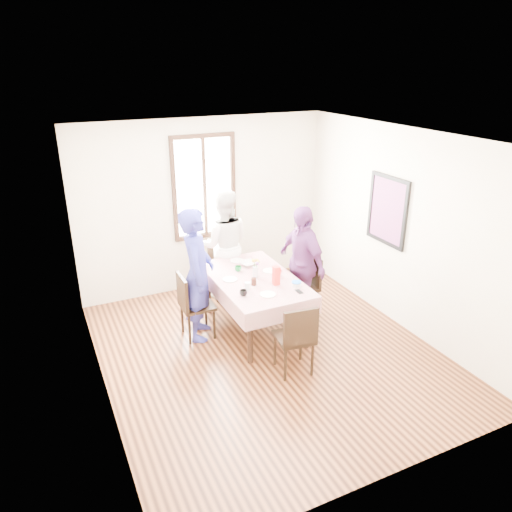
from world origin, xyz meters
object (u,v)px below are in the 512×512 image
chair_near (294,337)px  person_right (301,263)px  chair_left (197,305)px  person_far (224,245)px  chair_far (225,269)px  person_left (197,275)px  chair_right (301,287)px  dining_table (254,304)px

chair_near → person_right: person_right is taller
chair_left → person_right: bearing=87.4°
person_far → person_right: (0.75, -1.02, -0.03)m
chair_far → person_right: (0.75, -1.04, 0.37)m
chair_left → person_left: 0.44m
chair_left → person_far: (0.77, 0.92, 0.40)m
person_left → person_far: bearing=-15.6°
chair_near → person_left: (-0.75, 1.24, 0.44)m
chair_far → chair_near: (0.00, -2.18, 0.00)m
chair_left → person_left: person_left is taller
chair_right → person_left: 1.58m
person_left → dining_table: bearing=-77.8°
chair_far → person_left: (-0.75, -0.94, 0.44)m
chair_right → chair_far: 1.30m
chair_far → chair_near: same height
chair_right → person_left: size_ratio=0.51×
person_left → person_right: 1.50m
chair_left → person_far: size_ratio=0.53×
chair_near → dining_table: bearing=96.9°
dining_table → chair_left: size_ratio=1.74×
chair_left → chair_right: 1.54m
person_far → person_left: bearing=68.2°
dining_table → chair_far: chair_far is taller
dining_table → chair_right: bearing=3.7°
person_left → person_far: size_ratio=1.04×
chair_right → person_left: person_left is taller
chair_left → person_right: person_right is taller
chair_far → person_left: bearing=56.7°
dining_table → chair_left: 0.79m
chair_near → person_far: person_far is taller
chair_right → chair_near: 1.38m
dining_table → person_right: person_right is taller
dining_table → person_right: size_ratio=0.96×
person_far → person_right: size_ratio=1.04×
chair_left → chair_right: size_ratio=1.00×
person_left → person_far: person_left is taller
person_left → person_right: person_left is taller
chair_left → person_far: bearing=141.3°
person_left → chair_near: bearing=-125.4°
person_far → chair_far: bearing=-72.8°
dining_table → chair_far: 1.09m
person_left → person_right: (1.50, -0.10, -0.06)m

